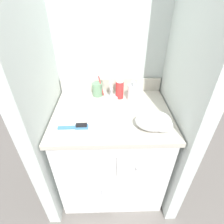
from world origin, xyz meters
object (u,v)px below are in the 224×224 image
soap_dispenser (132,92)px  hand_towel (155,122)px  shaving_cream_can (120,89)px  hairbrush (77,127)px  toothbrush_cup (98,89)px

soap_dispenser → hand_towel: size_ratio=0.70×
soap_dispenser → shaving_cream_can: bearing=160.9°
soap_dispenser → hand_towel: soap_dispenser is taller
soap_dispenser → hairbrush: bearing=-138.8°
shaving_cream_can → hand_towel: shaving_cream_can is taller
toothbrush_cup → hairbrush: size_ratio=0.98×
toothbrush_cup → shaving_cream_can: size_ratio=1.13×
soap_dispenser → hairbrush: 0.48m
hairbrush → hand_towel: 0.45m
toothbrush_cup → shaving_cream_can: bearing=-13.8°
hand_towel → toothbrush_cup: bearing=132.0°
hairbrush → soap_dispenser: bearing=40.1°
toothbrush_cup → soap_dispenser: bearing=-15.7°
toothbrush_cup → hand_towel: size_ratio=0.81×
soap_dispenser → shaving_cream_can: size_ratio=0.98×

